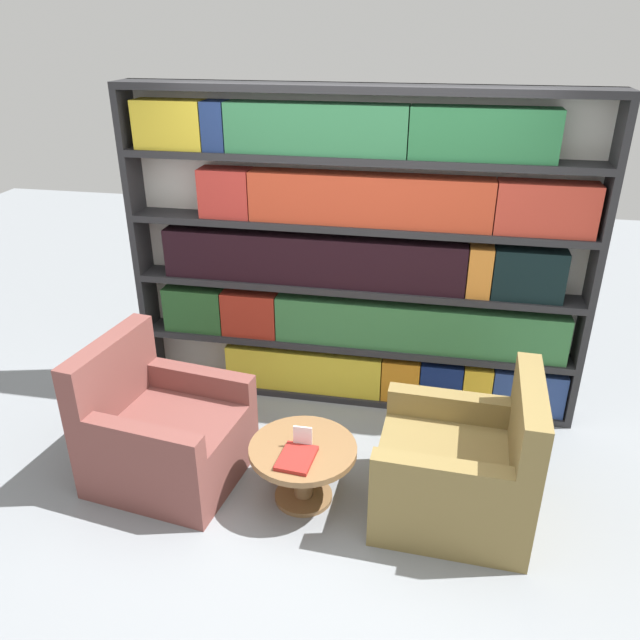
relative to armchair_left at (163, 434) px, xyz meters
The scene contains 7 objects.
ground_plane 1.12m from the armchair_left, ahead, with size 14.00×14.00×0.00m, color gray.
bookshelf 1.85m from the armchair_left, 46.97° to the left, with size 3.37×0.30×2.38m.
armchair_left is the anchor object (origin of this frame).
armchair_right 1.91m from the armchair_left, ahead, with size 0.93×0.86×0.94m.
coffee_table 0.96m from the armchair_left, ahead, with size 0.67×0.67×0.40m.
table_sign 0.97m from the armchair_left, ahead, with size 0.12×0.06×0.15m.
stray_book 0.97m from the armchair_left, 11.89° to the right, with size 0.22×0.28×0.03m.
Camera 1 is at (0.57, -2.94, 2.75)m, focal length 35.00 mm.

